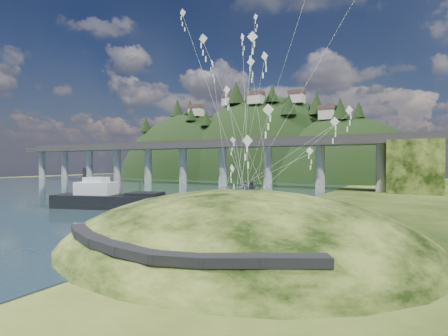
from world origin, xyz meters
The scene contains 10 objects.
ground centered at (0.00, 0.00, 0.00)m, with size 320.00×320.00×0.00m, color black.
water centered at (-72.00, 30.00, 0.01)m, with size 240.00×240.00×0.00m, color #2D4A53.
grass_hill centered at (8.00, 2.00, -1.50)m, with size 36.00×32.00×13.00m.
footpath centered at (7.46, -9.74, 2.08)m, with size 22.29×5.84×0.83m.
bridge centered at (-26.46, 70.07, 9.70)m, with size 160.00×11.00×15.00m.
far_ridge centered at (-43.58, 122.17, -7.44)m, with size 153.00×70.00×94.50m.
work_barge centered at (-21.84, 13.51, 1.67)m, with size 19.76×10.65×6.68m.
wooden_dock centered at (-5.57, 6.59, 0.44)m, with size 14.14×5.06×1.00m.
kite_flyers centered at (8.01, 4.03, 5.85)m, with size 1.10×2.54×1.85m.
kite_swarm centered at (10.60, 2.33, 15.26)m, with size 16.19×17.60×22.07m.
Camera 1 is at (22.51, -27.40, 7.67)m, focal length 28.00 mm.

